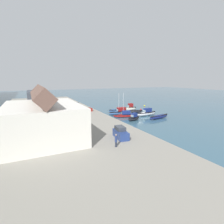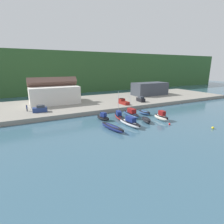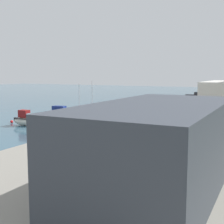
% 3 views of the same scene
% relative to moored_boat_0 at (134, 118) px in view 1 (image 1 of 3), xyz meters
% --- Properties ---
extents(ground_plane, '(320.00, 320.00, 0.00)m').
position_rel_moored_boat_0_xyz_m(ground_plane, '(5.42, -5.42, -0.80)').
color(ground_plane, '#385B70').
extents(quay_promenade, '(125.41, 29.92, 1.30)m').
position_rel_moored_boat_0_xyz_m(quay_promenade, '(5.42, 21.30, -0.15)').
color(quay_promenade, gray).
rests_on(quay_promenade, ground_plane).
extents(harbor_clubhouse, '(17.77, 12.81, 9.75)m').
position_rel_moored_boat_0_xyz_m(harbor_clubhouse, '(-9.04, 25.63, 4.00)').
color(harbor_clubhouse, silver).
rests_on(harbor_clubhouse, quay_promenade).
extents(yacht_club_building, '(17.05, 8.05, 5.97)m').
position_rel_moored_boat_0_xyz_m(yacht_club_building, '(36.11, 24.27, 3.48)').
color(yacht_club_building, '#3D424C').
rests_on(yacht_club_building, quay_promenade).
extents(moored_boat_0, '(2.96, 4.94, 2.25)m').
position_rel_moored_boat_0_xyz_m(moored_boat_0, '(0.00, 0.00, 0.00)').
color(moored_boat_0, black).
rests_on(moored_boat_0, ground_plane).
extents(moored_boat_1, '(4.08, 7.88, 7.83)m').
position_rel_moored_boat_0_xyz_m(moored_boat_1, '(5.09, 0.04, -0.05)').
color(moored_boat_1, red).
rests_on(moored_boat_1, ground_plane).
extents(moored_boat_2, '(2.36, 8.52, 7.43)m').
position_rel_moored_boat_0_xyz_m(moored_boat_2, '(9.13, -0.45, 0.13)').
color(moored_boat_2, '#33568E').
rests_on(moored_boat_2, ground_plane).
extents(moored_boat_3, '(2.72, 4.78, 1.20)m').
position_rel_moored_boat_0_xyz_m(moored_boat_3, '(14.21, -0.42, -0.16)').
color(moored_boat_3, '#33568E').
rests_on(moored_boat_3, ground_plane).
extents(moored_boat_4, '(3.11, 8.47, 1.21)m').
position_rel_moored_boat_0_xyz_m(moored_boat_4, '(-1.34, -8.31, -0.15)').
color(moored_boat_4, navy).
rests_on(moored_boat_4, ground_plane).
extents(moored_boat_5, '(2.88, 8.11, 2.51)m').
position_rel_moored_boat_0_xyz_m(moored_boat_5, '(4.05, -7.73, 0.11)').
color(moored_boat_5, silver).
rests_on(moored_boat_5, ground_plane).
extents(moored_boat_6, '(3.12, 5.15, 1.12)m').
position_rel_moored_boat_0_xyz_m(moored_boat_6, '(9.79, -7.06, -0.20)').
color(moored_boat_6, black).
rests_on(moored_boat_6, ground_plane).
extents(moored_boat_7, '(1.72, 5.25, 2.79)m').
position_rel_moored_boat_0_xyz_m(moored_boat_7, '(14.66, -7.61, 0.23)').
color(moored_boat_7, white).
rests_on(moored_boat_7, ground_plane).
extents(parked_car_0, '(2.22, 4.36, 2.16)m').
position_rel_moored_boat_0_xyz_m(parked_car_0, '(21.99, 12.15, 1.41)').
color(parked_car_0, black).
rests_on(parked_car_0, quay_promenade).
extents(parked_car_2, '(4.38, 2.28, 2.16)m').
position_rel_moored_boat_0_xyz_m(parked_car_2, '(-15.35, 12.69, 1.41)').
color(parked_car_2, navy).
rests_on(parked_car_2, quay_promenade).
extents(pickup_truck_1, '(2.37, 4.88, 1.90)m').
position_rel_moored_boat_0_xyz_m(pickup_truck_1, '(13.38, 11.34, 1.32)').
color(pickup_truck_1, maroon).
rests_on(pickup_truck_1, quay_promenade).
extents(person_on_quay, '(0.40, 0.40, 2.14)m').
position_rel_moored_boat_0_xyz_m(person_on_quay, '(-18.94, 15.48, 1.60)').
color(person_on_quay, '#232838').
rests_on(person_on_quay, quay_promenade).
extents(mooring_buoy_0, '(0.53, 0.53, 0.53)m').
position_rel_moored_boat_0_xyz_m(mooring_buoy_0, '(13.63, -11.92, -0.54)').
color(mooring_buoy_0, red).
rests_on(mooring_buoy_0, ground_plane).
extents(mooring_buoy_1, '(0.60, 0.60, 0.60)m').
position_rel_moored_boat_0_xyz_m(mooring_buoy_1, '(20.88, -18.95, -0.50)').
color(mooring_buoy_1, yellow).
rests_on(mooring_buoy_1, ground_plane).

